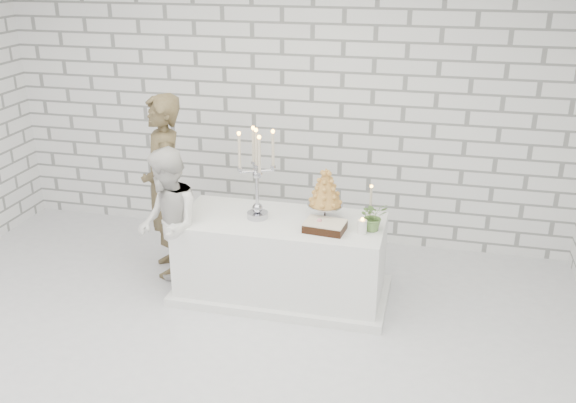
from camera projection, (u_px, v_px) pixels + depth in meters
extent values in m
cube|color=silver|center=(204.00, 364.00, 4.89)|extent=(6.00, 5.00, 0.01)
cube|color=white|center=(282.00, 100.00, 6.59)|extent=(6.00, 0.01, 3.00)
cube|color=white|center=(281.00, 258.00, 5.73)|extent=(1.80, 0.80, 0.75)
imported|color=#4F3F25|center=(165.00, 187.00, 6.00)|extent=(0.68, 0.76, 1.75)
imported|color=silver|center=(169.00, 226.00, 5.58)|extent=(0.78, 0.85, 1.40)
cube|color=black|center=(325.00, 226.00, 5.36)|extent=(0.36, 0.27, 0.08)
cylinder|color=white|center=(362.00, 227.00, 5.30)|extent=(0.09, 0.09, 0.12)
cylinder|color=beige|center=(370.00, 205.00, 5.49)|extent=(0.06, 0.06, 0.32)
imported|color=#35682B|center=(373.00, 216.00, 5.34)|extent=(0.29, 0.28, 0.26)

